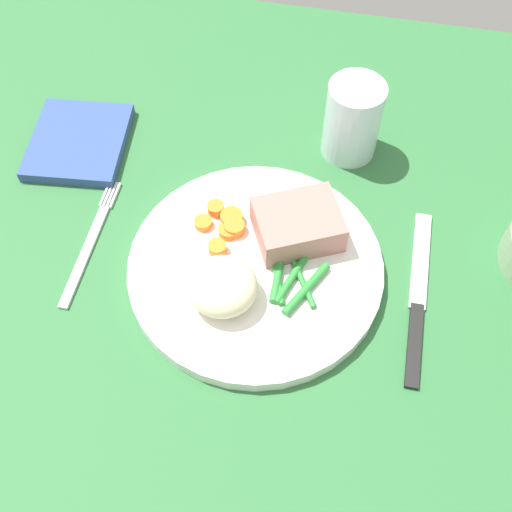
# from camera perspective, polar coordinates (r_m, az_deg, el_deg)

# --- Properties ---
(dining_table) EXTENTS (1.20, 0.90, 0.02)m
(dining_table) POSITION_cam_1_polar(r_m,az_deg,el_deg) (0.67, -3.03, -1.36)
(dining_table) COLOR #2D6B38
(dining_table) RESTS_ON ground
(dinner_plate) EXTENTS (0.26, 0.26, 0.02)m
(dinner_plate) POSITION_cam_1_polar(r_m,az_deg,el_deg) (0.65, 0.00, -0.86)
(dinner_plate) COLOR white
(dinner_plate) RESTS_ON dining_table
(meat_portion) EXTENTS (0.11, 0.10, 0.04)m
(meat_portion) POSITION_cam_1_polar(r_m,az_deg,el_deg) (0.65, 3.79, 2.84)
(meat_portion) COLOR #B2756B
(meat_portion) RESTS_ON dinner_plate
(mashed_potatoes) EXTENTS (0.07, 0.07, 0.04)m
(mashed_potatoes) POSITION_cam_1_polar(r_m,az_deg,el_deg) (0.61, -3.08, -2.75)
(mashed_potatoes) COLOR beige
(mashed_potatoes) RESTS_ON dinner_plate
(carrot_slices) EXTENTS (0.05, 0.07, 0.01)m
(carrot_slices) POSITION_cam_1_polar(r_m,az_deg,el_deg) (0.67, -2.98, 2.78)
(carrot_slices) COLOR orange
(carrot_slices) RESTS_ON dinner_plate
(green_beans) EXTENTS (0.06, 0.09, 0.01)m
(green_beans) POSITION_cam_1_polar(r_m,az_deg,el_deg) (0.63, 3.36, -2.18)
(green_beans) COLOR #2D8C38
(green_beans) RESTS_ON dinner_plate
(fork) EXTENTS (0.01, 0.17, 0.00)m
(fork) POSITION_cam_1_polar(r_m,az_deg,el_deg) (0.70, -14.72, 1.24)
(fork) COLOR silver
(fork) RESTS_ON dining_table
(knife) EXTENTS (0.02, 0.21, 0.01)m
(knife) POSITION_cam_1_polar(r_m,az_deg,el_deg) (0.66, 14.38, -3.78)
(knife) COLOR black
(knife) RESTS_ON dining_table
(water_glass) EXTENTS (0.06, 0.06, 0.09)m
(water_glass) POSITION_cam_1_polar(r_m,az_deg,el_deg) (0.74, 8.64, 11.68)
(water_glass) COLOR silver
(water_glass) RESTS_ON dining_table
(napkin) EXTENTS (0.12, 0.13, 0.01)m
(napkin) POSITION_cam_1_polar(r_m,az_deg,el_deg) (0.79, -15.72, 9.89)
(napkin) COLOR #334C8C
(napkin) RESTS_ON dining_table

